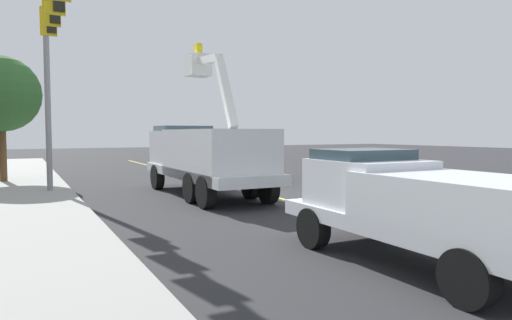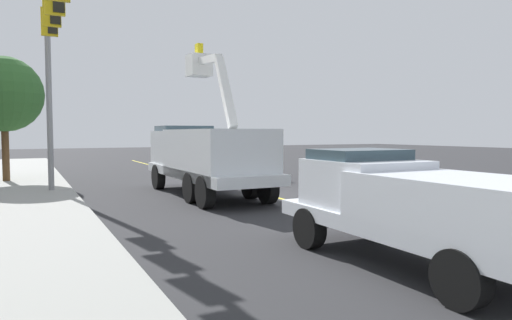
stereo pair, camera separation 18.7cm
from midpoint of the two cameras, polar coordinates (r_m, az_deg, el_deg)
name	(u,v)px [view 1 (the left image)]	position (r m, az deg, el deg)	size (l,w,h in m)	color
ground	(271,196)	(17.34, 1.59, -4.53)	(120.00, 120.00, 0.00)	#2D2D30
sidewalk_far_side	(23,212)	(15.19, -27.33, -5.82)	(60.00, 3.60, 0.12)	#9E9E99
lane_centre_stripe	(271,196)	(17.34, 1.59, -4.52)	(50.00, 0.16, 0.01)	yellow
utility_bucket_truck	(205,154)	(17.65, -6.68, 0.78)	(8.23, 2.67, 6.11)	silver
service_pickup_truck	(417,204)	(8.73, 18.81, -5.20)	(5.63, 2.25, 2.06)	white
passing_minivan	(237,159)	(24.69, -2.61, 0.11)	(4.82, 2.00, 1.69)	navy
traffic_cone_mid_front	(315,198)	(14.35, 7.01, -4.71)	(0.40, 0.40, 0.76)	black
traffic_cone_mid_rear	(213,174)	(22.21, -5.59, -1.77)	(0.40, 0.40, 0.80)	black
traffic_signal_mast	(51,40)	(17.54, -24.44, 13.49)	(7.45, 0.62, 7.59)	gray
street_tree_right	(1,94)	(24.60, -29.38, 7.16)	(3.54, 3.54, 5.98)	brown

